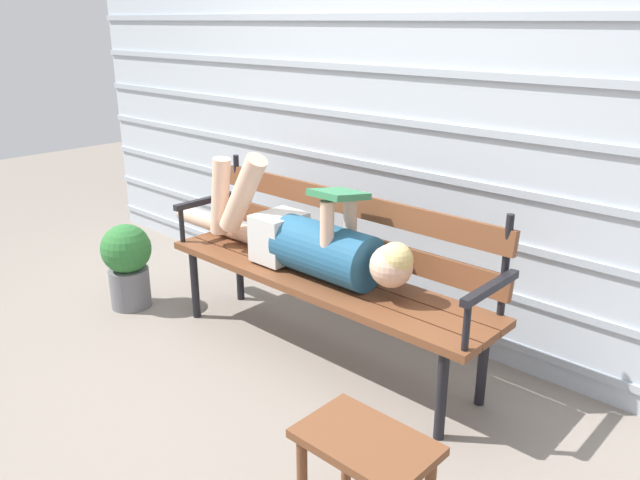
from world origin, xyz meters
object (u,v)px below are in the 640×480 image
Objects in this scene: reclining_person at (304,239)px; potted_plant at (127,262)px; park_bench at (329,262)px; footstool at (366,457)px.

reclining_person is 1.19m from potted_plant.
footstool is at bearing -42.37° from park_bench.
footstool is (0.99, -0.74, -0.31)m from reclining_person.
park_bench is 0.17m from reclining_person.
park_bench is at bearing 137.63° from footstool.
footstool is at bearing -10.94° from potted_plant.
potted_plant is at bearing -163.00° from reclining_person.
reclining_person is (-0.11, -0.07, 0.11)m from park_bench.
potted_plant is (-2.09, 0.40, -0.01)m from footstool.
reclining_person is at bearing -147.71° from park_bench.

